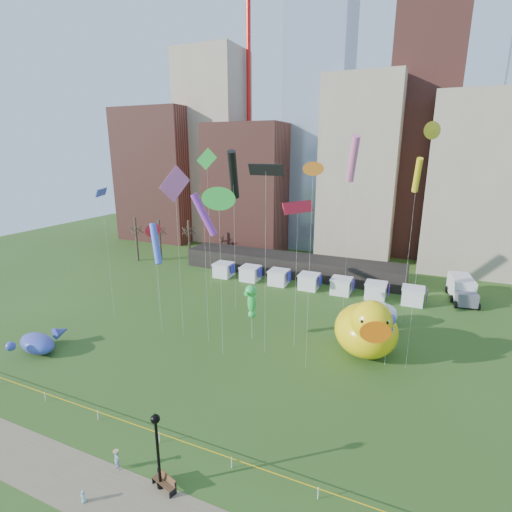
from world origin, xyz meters
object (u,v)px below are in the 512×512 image
at_px(seahorse_purple, 388,328).
at_px(seahorse_green, 251,299).
at_px(whale_inflatable, 39,342).
at_px(toddler, 83,497).
at_px(park_bench, 165,481).
at_px(big_duck, 367,328).
at_px(woman, 117,460).
at_px(small_duck, 383,314).
at_px(box_truck, 462,289).
at_px(lamppost, 157,443).

bearing_deg(seahorse_purple, seahorse_green, 169.11).
distance_m(whale_inflatable, toddler, 22.42).
bearing_deg(seahorse_green, toddler, -79.93).
relative_size(seahorse_green, seahorse_purple, 1.16).
bearing_deg(seahorse_green, park_bench, -69.26).
distance_m(big_duck, toddler, 28.29).
relative_size(seahorse_green, whale_inflatable, 1.01).
bearing_deg(park_bench, toddler, -128.13).
xyz_separation_m(big_duck, park_bench, (-9.23, -22.01, -2.63)).
relative_size(seahorse_purple, woman, 3.95).
bearing_deg(park_bench, small_duck, 87.18).
bearing_deg(toddler, box_truck, 84.60).
distance_m(small_duck, lamppost, 32.00).
relative_size(small_duck, woman, 3.37).
height_order(small_duck, toddler, small_duck).
distance_m(big_duck, seahorse_green, 12.64).
bearing_deg(seahorse_purple, lamppost, -131.38).
xyz_separation_m(whale_inflatable, toddler, (19.04, -11.82, -0.57)).
relative_size(big_duck, park_bench, 5.12).
xyz_separation_m(whale_inflatable, box_truck, (42.52, 34.74, 0.61)).
bearing_deg(small_duck, woman, -102.56).
bearing_deg(woman, toddler, -77.06).
height_order(whale_inflatable, box_truck, box_truck).
height_order(seahorse_green, whale_inflatable, seahorse_green).
height_order(seahorse_green, park_bench, seahorse_green).
relative_size(seahorse_purple, toddler, 6.67).
bearing_deg(box_truck, toddler, -125.16).
distance_m(seahorse_purple, toddler, 28.51).
bearing_deg(whale_inflatable, park_bench, -9.81).
distance_m(seahorse_purple, box_truck, 24.32).
xyz_separation_m(seahorse_green, toddler, (-0.74, -23.42, -4.47)).
height_order(seahorse_purple, toddler, seahorse_purple).
bearing_deg(box_truck, park_bench, -122.50).
distance_m(lamppost, toddler, 5.46).
bearing_deg(lamppost, toddler, -142.40).
xyz_separation_m(small_duck, lamppost, (-10.37, -30.22, 1.82)).
bearing_deg(lamppost, park_bench, 15.72).
height_order(seahorse_purple, whale_inflatable, seahorse_purple).
bearing_deg(woman, box_truck, 76.43).
relative_size(big_duck, toddler, 11.50).
distance_m(small_duck, toddler, 35.89).
bearing_deg(whale_inflatable, toddler, -20.40).
height_order(small_duck, park_bench, small_duck).
bearing_deg(whale_inflatable, small_duck, 44.11).
xyz_separation_m(seahorse_green, lamppost, (2.90, -20.62, -1.51)).
bearing_deg(big_duck, box_truck, 47.55).
bearing_deg(seahorse_purple, toddler, -135.08).
relative_size(big_duck, box_truck, 1.25).
height_order(big_duck, lamppost, big_duck).
relative_size(park_bench, box_truck, 0.24).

